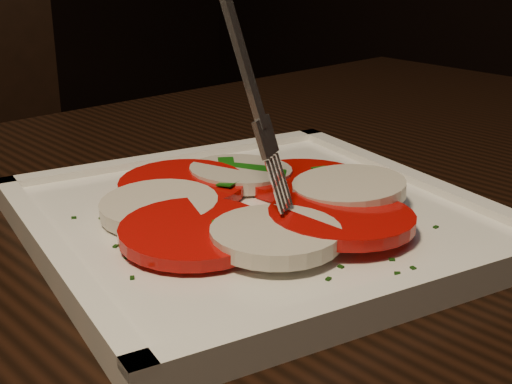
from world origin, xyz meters
TOP-DOWN VIEW (x-y plane):
  - table at (0.26, -0.19)m, footprint 1.24×0.86m
  - plate at (0.20, -0.21)m, footprint 0.34×0.34m
  - caprese_salad at (0.20, -0.21)m, footprint 0.24×0.24m
  - fork at (0.17, -0.22)m, footprint 0.05×0.07m

SIDE VIEW (x-z plane):
  - table at x=0.26m, z-range 0.28..1.03m
  - plate at x=0.20m, z-range 0.75..0.76m
  - caprese_salad at x=0.20m, z-range 0.76..0.79m
  - fork at x=0.17m, z-range 0.78..0.97m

